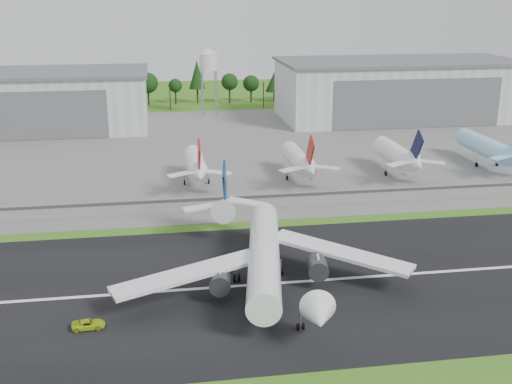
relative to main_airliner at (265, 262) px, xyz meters
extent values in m
plane|color=#336818|center=(10.23, -9.57, -4.89)|extent=(600.00, 600.00, 0.00)
cube|color=black|center=(10.23, 0.43, -4.84)|extent=(320.00, 60.00, 0.10)
cube|color=white|center=(10.23, 0.43, -4.78)|extent=(220.00, 1.00, 0.02)
cube|color=slate|center=(10.23, 110.43, -4.84)|extent=(320.00, 150.00, 0.10)
cube|color=gray|center=(10.23, 45.43, -3.14)|extent=(240.00, 0.50, 3.50)
cube|color=#38383A|center=(10.23, 45.13, -1.89)|extent=(240.00, 0.12, 0.70)
cube|color=silver|center=(-69.77, 155.43, 6.11)|extent=(95.00, 42.00, 22.00)
cube|color=#595B60|center=(-69.77, 155.43, 17.71)|extent=(97.00, 44.00, 1.20)
cube|color=#595B60|center=(-69.77, 134.28, 4.35)|extent=(66.50, 0.30, 18.04)
cube|color=silver|center=(85.23, 155.43, 7.11)|extent=(100.00, 45.00, 24.00)
cube|color=#595B60|center=(85.23, 155.43, 19.71)|extent=(102.00, 47.00, 1.20)
cube|color=#595B60|center=(85.23, 132.78, 5.19)|extent=(70.00, 0.30, 19.68)
cylinder|color=#99999E|center=(2.23, 172.43, 5.11)|extent=(0.50, 0.50, 20.00)
cylinder|color=#99999E|center=(8.23, 178.43, 5.11)|extent=(0.50, 0.50, 20.00)
cylinder|color=silver|center=(5.23, 175.43, 18.61)|extent=(8.00, 8.00, 7.00)
cone|color=silver|center=(5.23, 175.43, 23.31)|extent=(8.40, 8.40, 2.40)
cylinder|color=white|center=(-0.07, 0.43, 1.31)|extent=(13.25, 44.34, 5.80)
cone|color=white|center=(4.21, -24.20, 1.31)|extent=(6.74, 6.90, 5.80)
cone|color=white|center=(-4.61, 26.54, 2.51)|extent=(6.97, 9.81, 5.51)
cube|color=navy|center=(-4.52, 26.05, 7.81)|extent=(2.13, 9.48, 11.13)
cube|color=white|center=(15.05, 1.03, 0.51)|extent=(25.47, 21.51, 2.65)
cylinder|color=#333338|center=(9.89, -1.39, -1.09)|extent=(4.69, 6.07, 3.80)
cube|color=white|center=(0.40, 26.90, 2.91)|extent=(9.45, 7.04, 0.98)
cube|color=white|center=(-14.51, -4.11, 0.51)|extent=(28.30, 13.94, 2.65)
cylinder|color=#333338|center=(-8.83, -4.64, -1.09)|extent=(4.69, 6.07, 3.80)
cube|color=white|center=(-9.45, 25.19, 2.91)|extent=(9.36, 4.44, 0.98)
cube|color=#99999E|center=(0.61, -3.51, -3.19)|extent=(14.99, 31.27, 3.20)
cylinder|color=black|center=(-5.02, 2.62, -4.04)|extent=(0.65, 1.55, 1.50)
imported|color=#A6C417|center=(-31.57, -11.43, -4.04)|extent=(5.59, 2.87, 1.51)
cylinder|color=white|center=(-8.11, 70.43, 0.82)|extent=(5.43, 24.00, 5.43)
cone|color=white|center=(-8.11, 54.93, 1.82)|extent=(5.16, 7.00, 5.16)
cube|color=#B80E0E|center=(-8.11, 55.43, 6.62)|extent=(0.45, 8.59, 10.02)
cylinder|color=#99999E|center=(-11.61, 68.43, -3.39)|extent=(0.32, 0.32, 3.00)
cylinder|color=#99999E|center=(-4.61, 68.43, -3.39)|extent=(0.32, 0.32, 3.00)
cylinder|color=black|center=(-11.61, 68.43, -4.09)|extent=(0.40, 1.40, 1.40)
cylinder|color=white|center=(22.00, 70.43, 0.84)|extent=(5.47, 24.00, 5.47)
cone|color=white|center=(22.00, 54.93, 1.84)|extent=(5.19, 7.00, 5.19)
cube|color=#9B110B|center=(22.00, 55.43, 6.64)|extent=(0.45, 8.59, 10.02)
cylinder|color=#99999E|center=(18.50, 68.43, -3.39)|extent=(0.32, 0.32, 3.00)
cylinder|color=#99999E|center=(25.50, 68.43, -3.39)|extent=(0.32, 0.32, 3.00)
cylinder|color=black|center=(18.50, 68.43, -4.09)|extent=(0.40, 1.40, 1.40)
cylinder|color=white|center=(52.39, 70.43, 1.17)|extent=(6.13, 24.00, 6.13)
cone|color=white|center=(52.39, 54.93, 2.17)|extent=(5.82, 7.00, 5.82)
cube|color=black|center=(52.39, 55.43, 6.97)|extent=(0.45, 8.59, 10.02)
cylinder|color=#99999E|center=(48.89, 68.43, -3.39)|extent=(0.32, 0.32, 3.00)
cylinder|color=#99999E|center=(55.89, 68.43, -3.39)|extent=(0.32, 0.32, 3.00)
cylinder|color=black|center=(48.89, 68.43, -4.09)|extent=(0.40, 1.40, 1.40)
cylinder|color=#93DAFF|center=(84.21, 75.43, 1.14)|extent=(6.08, 30.00, 6.08)
cylinder|color=#99999E|center=(80.71, 73.43, -3.39)|extent=(0.32, 0.32, 3.00)
cylinder|color=#99999E|center=(87.71, 73.43, -3.39)|extent=(0.32, 0.32, 3.00)
cylinder|color=black|center=(80.71, 73.43, -4.09)|extent=(0.40, 1.40, 1.40)
camera|label=1|loc=(-19.05, -108.98, 48.68)|focal=45.00mm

